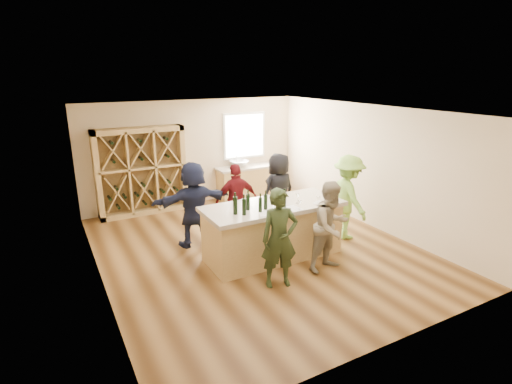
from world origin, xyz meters
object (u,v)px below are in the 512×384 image
wine_bottle_e (266,202)px  tasting_counter_base (273,232)px  person_near_right (331,226)px  wine_bottle_c (248,202)px  wine_rack (141,171)px  wine_bottle_d (260,205)px  sink (239,164)px  person_far_mid (237,200)px  person_near_left (279,239)px  person_server (348,197)px  wine_bottle_f (284,201)px  person_far_left (194,204)px  wine_bottle_a (235,206)px  wine_bottle_b (244,207)px  person_far_right (279,191)px

wine_bottle_e → tasting_counter_base: bearing=32.4°
person_near_right → wine_bottle_c: bearing=134.7°
wine_rack → wine_bottle_e: 4.13m
wine_rack → wine_bottle_d: bearing=-73.4°
sink → person_far_mid: size_ratio=0.33×
sink → tasting_counter_base: size_ratio=0.21×
person_near_right → person_far_mid: 2.37m
person_far_mid → person_near_left: bearing=88.2°
wine_bottle_e → person_near_left: person_near_left is taller
person_server → wine_bottle_f: (-1.85, -0.36, 0.31)m
wine_rack → wine_bottle_f: bearing=-67.5°
wine_rack → person_far_mid: (1.46, -2.46, -0.29)m
person_server → person_far_left: person_server is taller
wine_bottle_a → wine_bottle_b: size_ratio=1.08×
person_server → person_far_left: 3.28m
wine_bottle_b → wine_bottle_f: wine_bottle_f is taller
wine_bottle_c → person_server: size_ratio=0.16×
wine_bottle_c → person_far_mid: bearing=72.8°
wine_bottle_e → wine_rack: bearing=109.0°
wine_bottle_e → wine_bottle_c: bearing=158.1°
wine_bottle_b → wine_bottle_f: 0.81m
person_near_left → tasting_counter_base: bearing=79.4°
tasting_counter_base → wine_bottle_f: wine_bottle_f is taller
wine_rack → person_near_right: wine_rack is taller
wine_bottle_d → person_near_right: person_near_right is taller
person_far_right → wine_bottle_e: bearing=42.5°
wine_bottle_e → person_server: bearing=6.1°
person_server → person_far_left: size_ratio=1.02×
tasting_counter_base → person_server: bearing=1.8°
person_server → person_far_mid: bearing=67.6°
wine_bottle_b → wine_bottle_c: (0.19, 0.21, 0.00)m
sink → person_server: bearing=-77.1°
wine_bottle_d → person_far_left: person_far_left is taller
wine_bottle_a → person_far_right: bearing=38.4°
wine_rack → person_far_left: 2.52m
person_near_left → wine_bottle_a: bearing=130.1°
wine_rack → person_near_left: 4.87m
wine_bottle_c → person_far_left: size_ratio=0.17×
wine_bottle_b → person_near_left: size_ratio=0.18×
sink → wine_bottle_f: size_ratio=1.81×
wine_bottle_a → wine_bottle_d: 0.46m
wine_bottle_a → wine_bottle_c: bearing=17.3°
person_far_mid → sink: bearing=-111.4°
wine_bottle_d → person_far_mid: size_ratio=0.17×
wine_bottle_a → person_near_right: bearing=-28.0°
person_far_left → sink: bearing=-131.2°
wine_bottle_e → wine_bottle_f: wine_bottle_f is taller
person_server → wine_rack: bearing=51.8°
wine_bottle_b → wine_bottle_d: 0.33m
person_near_right → person_far_right: person_far_right is taller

